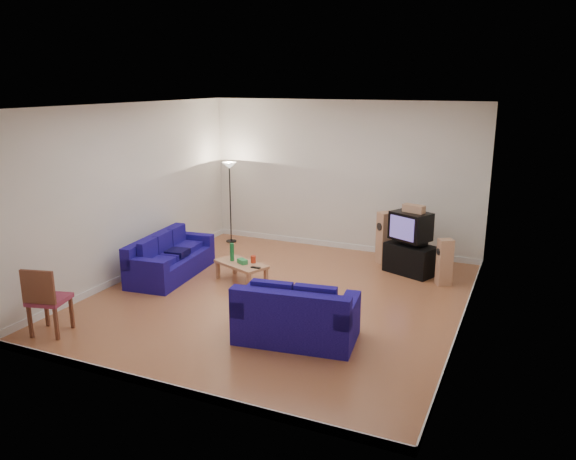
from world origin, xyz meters
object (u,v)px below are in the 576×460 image
at_px(sofa_three_seat, 169,261).
at_px(sofa_loveseat, 296,320).
at_px(television, 411,226).
at_px(coffee_table, 241,266).
at_px(tv_stand, 410,259).

height_order(sofa_three_seat, sofa_loveseat, sofa_loveseat).
distance_m(sofa_three_seat, television, 4.61).
xyz_separation_m(coffee_table, tv_stand, (2.72, 1.73, -0.03)).
bearing_deg(tv_stand, sofa_loveseat, -81.26).
xyz_separation_m(sofa_three_seat, tv_stand, (4.14, 1.98, -0.00)).
bearing_deg(sofa_loveseat, coffee_table, 128.14).
xyz_separation_m(sofa_loveseat, tv_stand, (0.86, 3.55, -0.03)).
distance_m(tv_stand, television, 0.64).
bearing_deg(tv_stand, coffee_table, -125.14).
distance_m(coffee_table, tv_stand, 3.22).
height_order(sofa_loveseat, tv_stand, sofa_loveseat).
height_order(sofa_three_seat, tv_stand, sofa_three_seat).
bearing_deg(sofa_three_seat, television, 110.08).
bearing_deg(coffee_table, sofa_three_seat, -170.27).
bearing_deg(sofa_loveseat, sofa_three_seat, 146.87).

